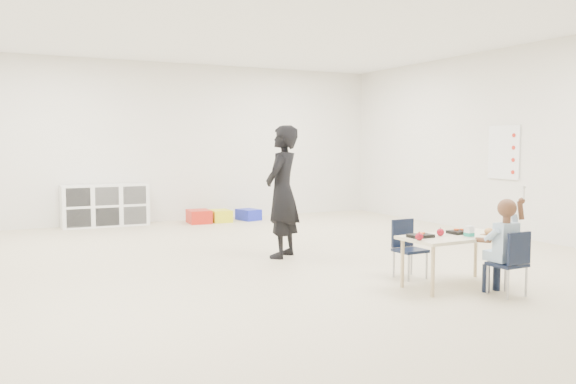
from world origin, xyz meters
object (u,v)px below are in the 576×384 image
chair_near (507,263)px  child (508,244)px  table (456,260)px  adult (282,192)px  cubby_shelf (105,205)px

chair_near → child: child is taller
table → adult: bearing=109.3°
cubby_shelf → adult: adult is taller
cubby_shelf → adult: bearing=-69.3°
chair_near → cubby_shelf: 6.86m
adult → child: bearing=68.8°
child → adult: bearing=108.9°
table → child: 0.56m
chair_near → cubby_shelf: size_ratio=0.43×
cubby_shelf → adult: size_ratio=0.88×
chair_near → table: bearing=107.0°
table → child: bearing=-73.0°
chair_near → adult: 2.83m
chair_near → child: (0.00, 0.00, 0.17)m
table → chair_near: chair_near is taller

